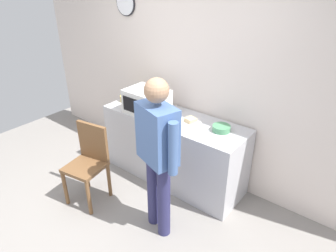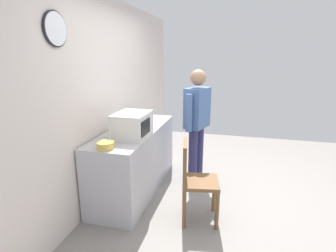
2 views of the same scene
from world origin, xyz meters
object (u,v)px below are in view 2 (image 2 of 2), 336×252
object	(u,v)px
sandwich_plate	(141,123)
cereal_bowl	(146,117)
fork_utensil	(158,118)
wooden_chair	(194,177)
microwave	(133,125)
person_standing	(197,119)
spoon_utensil	(108,138)
salad_bowl	(105,145)

from	to	relation	value
sandwich_plate	cereal_bowl	size ratio (longest dim) A/B	1.31
fork_utensil	wooden_chair	world-z (taller)	wooden_chair
sandwich_plate	cereal_bowl	distance (m)	0.38
microwave	sandwich_plate	bearing A→B (deg)	10.23
person_standing	fork_utensil	bearing A→B (deg)	66.06
microwave	wooden_chair	world-z (taller)	microwave
microwave	fork_utensil	distance (m)	1.05
spoon_utensil	cereal_bowl	bearing A→B (deg)	-6.22
microwave	cereal_bowl	world-z (taller)	microwave
salad_bowl	person_standing	world-z (taller)	person_standing
cereal_bowl	sandwich_plate	bearing A→B (deg)	-171.56
cereal_bowl	spoon_utensil	distance (m)	1.09
salad_bowl	fork_utensil	distance (m)	1.53
fork_utensil	salad_bowl	bearing A→B (deg)	174.63
microwave	spoon_utensil	size ratio (longest dim) A/B	2.94
person_standing	wooden_chair	distance (m)	1.06
microwave	fork_utensil	xyz separation A→B (m)	(1.04, -0.02, -0.15)
wooden_chair	cereal_bowl	bearing A→B (deg)	39.85
cereal_bowl	wooden_chair	distance (m)	1.55
microwave	spoon_utensil	distance (m)	0.34
fork_utensil	spoon_utensil	bearing A→B (deg)	165.78
sandwich_plate	salad_bowl	size ratio (longest dim) A/B	1.37
sandwich_plate	wooden_chair	size ratio (longest dim) A/B	0.28
microwave	salad_bowl	xyz separation A→B (m)	(-0.47, 0.12, -0.11)
sandwich_plate	microwave	bearing A→B (deg)	-169.77
salad_bowl	sandwich_plate	bearing A→B (deg)	-1.05
wooden_chair	spoon_utensil	bearing A→B (deg)	86.25
person_standing	wooden_chair	xyz separation A→B (m)	(-0.95, -0.12, -0.45)
cereal_bowl	fork_utensil	bearing A→B (deg)	-63.22
microwave	fork_utensil	bearing A→B (deg)	-1.02
microwave	salad_bowl	bearing A→B (deg)	165.36
cereal_bowl	wooden_chair	world-z (taller)	cereal_bowl
salad_bowl	wooden_chair	xyz separation A→B (m)	(0.28, -0.92, -0.40)
fork_utensil	person_standing	bearing A→B (deg)	-113.94
sandwich_plate	wooden_chair	xyz separation A→B (m)	(-0.78, -0.90, -0.38)
sandwich_plate	wooden_chair	bearing A→B (deg)	-130.65
spoon_utensil	wooden_chair	distance (m)	1.14
cereal_bowl	person_standing	distance (m)	0.87
salad_bowl	wooden_chair	distance (m)	1.04
salad_bowl	cereal_bowl	bearing A→B (deg)	1.45
salad_bowl	person_standing	size ratio (longest dim) A/B	0.11
fork_utensil	person_standing	size ratio (longest dim) A/B	0.10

